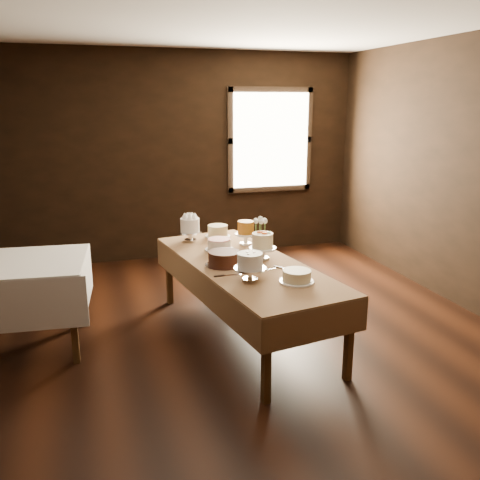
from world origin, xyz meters
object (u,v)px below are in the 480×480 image
object	(u,v)px
cake_caramel	(246,234)
cake_swirl	(250,268)
cake_lattice	(219,245)
cake_server_e	(233,275)
cake_meringue	(190,230)
cake_server_b	(291,270)
cake_server_a	(268,269)
cake_server_c	(225,255)
cake_flowers	(262,247)
flower_vase	(260,246)
cake_chocolate	(224,259)
cake_speckled	(218,231)
side_table	(29,272)
cake_cream	(297,277)
display_table	(245,268)
cake_server_d	(251,250)

from	to	relation	value
cake_caramel	cake_swirl	xyz separation A→B (m)	(-0.30, -1.05, -0.00)
cake_lattice	cake_server_e	bearing A→B (deg)	-96.35
cake_meringue	cake_server_b	size ratio (longest dim) A/B	1.09
cake_swirl	cake_server_a	distance (m)	0.33
cake_server_c	cake_flowers	bearing A→B (deg)	-133.74
cake_meringue	flower_vase	size ratio (longest dim) A/B	2.02
cake_chocolate	cake_server_a	size ratio (longest dim) A/B	1.58
cake_flowers	flower_vase	distance (m)	0.23
cake_speckled	cake_server_e	distance (m)	1.28
side_table	cake_server_a	world-z (taller)	side_table
cake_server_e	cake_server_c	bearing A→B (deg)	80.85
cake_speckled	flower_vase	bearing A→B (deg)	-70.07
cake_meringue	cake_server_c	distance (m)	0.65
cake_meringue	cake_server_c	size ratio (longest dim) A/B	1.09
cake_chocolate	cake_server_a	bearing A→B (deg)	-32.73
cake_cream	cake_server_c	xyz separation A→B (m)	(-0.35, 0.90, -0.04)
cake_lattice	cake_speckled	bearing A→B (deg)	76.98
cake_caramel	flower_vase	world-z (taller)	cake_caramel
display_table	cake_caramel	xyz separation A→B (m)	(0.19, 0.57, 0.16)
cake_caramel	cake_server_d	distance (m)	0.26
cake_swirl	cake_server_d	xyz separation A→B (m)	(0.28, 0.81, -0.10)
display_table	flower_vase	size ratio (longest dim) A/B	18.81
cake_speckled	cake_server_e	world-z (taller)	cake_speckled
cake_cream	cake_server_e	bearing A→B (deg)	144.65
cake_server_a	flower_vase	bearing A→B (deg)	67.78
cake_server_c	cake_server_d	bearing A→B (deg)	-84.55
cake_server_b	flower_vase	world-z (taller)	flower_vase
cake_chocolate	cake_server_b	distance (m)	0.59
cake_cream	cake_chocolate	bearing A→B (deg)	127.55
cake_server_c	cake_server_e	distance (m)	0.59
cake_flowers	cake_server_a	bearing A→B (deg)	-100.44
cake_swirl	cake_server_d	world-z (taller)	cake_swirl
cake_swirl	cake_server_d	distance (m)	0.86
cake_server_a	cake_flowers	bearing A→B (deg)	69.21
cake_swirl	cake_lattice	bearing A→B (deg)	90.77
cake_server_a	cake_server_e	distance (m)	0.34
cake_lattice	cake_caramel	xyz separation A→B (m)	(0.31, 0.12, 0.06)
cake_server_b	side_table	bearing A→B (deg)	-149.47
cake_flowers	cake_server_c	size ratio (longest dim) A/B	1.07
cake_swirl	cake_server_b	bearing A→B (deg)	18.88
cake_server_a	cake_caramel	bearing A→B (deg)	75.36
side_table	cake_chocolate	size ratio (longest dim) A/B	2.72
cake_chocolate	cake_server_e	xyz separation A→B (m)	(0.00, -0.26, -0.06)
display_table	cake_server_c	world-z (taller)	cake_server_c
cake_server_a	flower_vase	world-z (taller)	flower_vase
cake_flowers	flower_vase	xyz separation A→B (m)	(0.05, 0.22, -0.05)
display_table	cake_speckled	world-z (taller)	cake_speckled
side_table	cake_server_b	bearing A→B (deg)	-16.98
cake_server_e	flower_vase	distance (m)	0.74
cake_server_b	cake_caramel	bearing A→B (deg)	145.19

